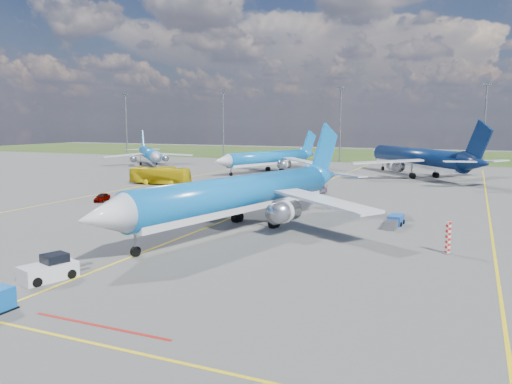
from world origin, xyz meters
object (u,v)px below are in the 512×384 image
at_px(service_car_c, 317,190).
at_px(main_airliner, 239,229).
at_px(pushback_tug, 50,269).
at_px(bg_jet_nnw, 268,172).
at_px(service_car_a, 102,197).
at_px(service_car_b, 205,201).
at_px(warning_post, 448,238).
at_px(bg_jet_n, 416,177).
at_px(baggage_tug_w, 394,222).
at_px(baggage_tug_c, 288,178).
at_px(bg_jet_nw, 150,166).
at_px(apron_bus, 160,176).

bearing_deg(service_car_c, main_airliner, -77.27).
bearing_deg(pushback_tug, bg_jet_nnw, 118.92).
bearing_deg(service_car_a, service_car_b, -8.84).
height_order(warning_post, service_car_c, warning_post).
xyz_separation_m(bg_jet_n, service_car_a, (-40.30, -56.44, 0.64)).
distance_m(bg_jet_nnw, pushback_tug, 86.41).
height_order(baggage_tug_w, baggage_tug_c, baggage_tug_w).
distance_m(warning_post, service_car_b, 36.71).
bearing_deg(baggage_tug_w, service_car_c, 128.58).
bearing_deg(pushback_tug, service_car_a, 142.91).
xyz_separation_m(bg_jet_nw, bg_jet_nnw, (37.19, -3.22, 0.00)).
bearing_deg(baggage_tug_c, service_car_a, -93.13).
bearing_deg(bg_jet_nnw, main_airliner, -50.12).
xyz_separation_m(warning_post, bg_jet_nnw, (-44.23, 64.34, -1.50)).
distance_m(pushback_tug, service_car_c, 53.71).
distance_m(bg_jet_nnw, service_car_c, 38.27).
relative_size(service_car_b, baggage_tug_w, 1.01).
relative_size(bg_jet_nnw, service_car_c, 8.17).
relative_size(warning_post, service_car_a, 0.80).
height_order(bg_jet_nw, service_car_a, bg_jet_nw).
bearing_deg(warning_post, baggage_tug_c, 124.20).
relative_size(main_airliner, baggage_tug_c, 10.13).
distance_m(bg_jet_n, apron_bus, 56.53).
bearing_deg(pushback_tug, warning_post, 54.36).
bearing_deg(service_car_a, pushback_tug, -73.77).
height_order(bg_jet_nw, pushback_tug, bg_jet_nw).
bearing_deg(service_car_b, bg_jet_nnw, 24.64).
xyz_separation_m(pushback_tug, service_car_b, (-6.05, 34.92, -0.03)).
relative_size(pushback_tug, baggage_tug_c, 1.32).
bearing_deg(service_car_b, service_car_c, -18.89).
bearing_deg(pushback_tug, baggage_tug_c, 112.61).
distance_m(bg_jet_n, service_car_c, 37.19).
bearing_deg(main_airliner, apron_bus, 149.64).
distance_m(warning_post, service_car_a, 51.47).
bearing_deg(bg_jet_nnw, baggage_tug_c, -34.07).
bearing_deg(main_airliner, bg_jet_nw, 145.89).
relative_size(bg_jet_nnw, baggage_tug_w, 7.00).
relative_size(pushback_tug, baggage_tug_w, 1.08).
xyz_separation_m(main_airliner, apron_bus, (-32.06, 31.15, 1.73)).
bearing_deg(warning_post, bg_jet_nnw, 124.51).
relative_size(warning_post, main_airliner, 0.07).
bearing_deg(bg_jet_n, pushback_tug, 41.05).
xyz_separation_m(apron_bus, service_car_b, (20.51, -18.62, -0.99)).
height_order(warning_post, bg_jet_n, bg_jet_n).
distance_m(bg_jet_nw, baggage_tug_w, 94.27).
height_order(bg_jet_n, baggage_tug_w, bg_jet_n).
relative_size(warning_post, bg_jet_nnw, 0.08).
bearing_deg(baggage_tug_c, warning_post, -35.03).
xyz_separation_m(bg_jet_n, service_car_b, (-23.90, -53.56, 0.75)).
distance_m(bg_jet_n, service_car_a, 69.35).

